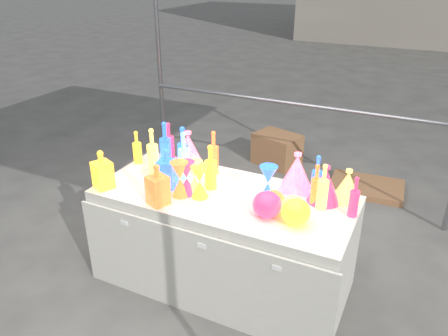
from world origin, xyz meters
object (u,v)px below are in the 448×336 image
at_px(bottle_0, 137,147).
at_px(globe_0, 296,213).
at_px(display_table, 223,239).
at_px(decanter_0, 102,169).
at_px(cardboard_box_closed, 277,149).
at_px(lampshade_0, 188,149).
at_px(hourglass_0, 180,179).

distance_m(bottle_0, globe_0, 1.45).
relative_size(display_table, decanter_0, 6.40).
distance_m(decanter_0, globe_0, 1.38).
bearing_deg(globe_0, cardboard_box_closed, 111.66).
bearing_deg(lampshade_0, cardboard_box_closed, 74.14).
xyz_separation_m(decanter_0, globe_0, (1.37, 0.15, -0.07)).
xyz_separation_m(bottle_0, lampshade_0, (0.40, 0.11, 0.01)).
distance_m(display_table, hourglass_0, 0.58).
xyz_separation_m(hourglass_0, lampshade_0, (-0.18, 0.43, 0.02)).
relative_size(bottle_0, decanter_0, 0.94).
xyz_separation_m(bottle_0, globe_0, (1.41, -0.31, -0.06)).
height_order(display_table, decanter_0, decanter_0).
bearing_deg(globe_0, lampshade_0, 157.05).
distance_m(decanter_0, hourglass_0, 0.57).
distance_m(display_table, globe_0, 0.73).
height_order(cardboard_box_closed, globe_0, globe_0).
height_order(display_table, globe_0, globe_0).
height_order(bottle_0, lampshade_0, lampshade_0).
bearing_deg(globe_0, bottle_0, 167.48).
height_order(hourglass_0, globe_0, hourglass_0).
distance_m(bottle_0, hourglass_0, 0.67).
bearing_deg(cardboard_box_closed, decanter_0, -83.61).
relative_size(cardboard_box_closed, bottle_0, 1.90).
relative_size(display_table, hourglass_0, 7.32).
relative_size(cardboard_box_closed, lampshade_0, 1.74).
relative_size(cardboard_box_closed, globe_0, 2.81).
height_order(bottle_0, decanter_0, decanter_0).
bearing_deg(decanter_0, globe_0, 29.07).
distance_m(display_table, cardboard_box_closed, 2.24).
distance_m(cardboard_box_closed, globe_0, 2.60).
relative_size(decanter_0, globe_0, 1.58).
xyz_separation_m(cardboard_box_closed, globe_0, (0.93, -2.34, 0.64)).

